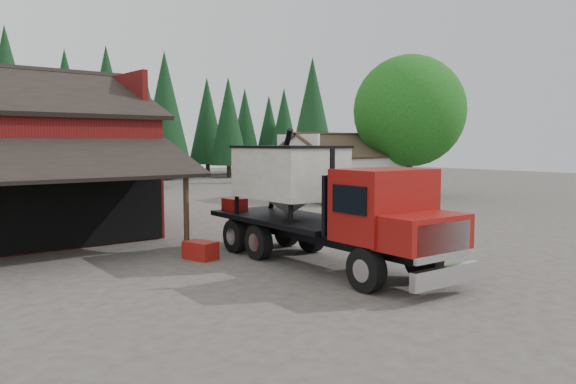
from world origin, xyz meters
TOP-DOWN VIEW (x-y plane):
  - ground at (0.00, 0.00)m, footprint 120.00×120.00m
  - farmhouse at (13.00, 13.00)m, footprint 8.60×6.42m
  - deciduous_tree at (17.01, 9.97)m, footprint 8.00×8.00m
  - conifer_backdrop at (0.00, 42.00)m, footprint 76.00×16.00m
  - near_pine_b at (6.00, 30.00)m, footprint 3.96×3.96m
  - near_pine_c at (22.00, 26.00)m, footprint 4.84×4.84m
  - near_pine_d at (-4.00, 34.00)m, footprint 5.28×5.28m
  - feed_truck at (-3.49, -2.80)m, footprint 3.18×9.95m
  - silver_car at (11.56, 9.63)m, footprint 7.06×4.07m
  - equip_box at (-6.00, 0.45)m, footprint 0.94×1.23m

SIDE VIEW (x-z plane):
  - ground at x=0.00m, z-range 0.00..0.00m
  - conifer_backdrop at x=0.00m, z-range -8.00..8.00m
  - equip_box at x=-6.00m, z-range 0.00..0.60m
  - silver_car at x=11.56m, z-range 0.00..1.85m
  - farmhouse at x=13.00m, z-range -0.66..3.99m
  - feed_truck at x=-3.49m, z-range -0.14..4.29m
  - near_pine_b at x=6.00m, z-range 0.69..11.09m
  - deciduous_tree at x=17.01m, z-range 0.81..11.01m
  - near_pine_c at x=22.00m, z-range 0.69..13.09m
  - near_pine_d at x=-4.00m, z-range 0.69..14.09m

